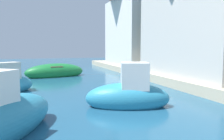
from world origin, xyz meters
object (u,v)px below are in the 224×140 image
(moored_boat_3, at_px, (55,72))
(quayside_tree, at_px, (199,26))
(waterfront_building_annex, at_px, (145,27))
(waterfront_building_main, at_px, (211,11))
(moored_boat_1, at_px, (129,95))

(moored_boat_3, distance_m, quayside_tree, 11.08)
(waterfront_building_annex, xyz_separation_m, quayside_tree, (1.78, -5.10, -0.33))
(waterfront_building_main, distance_m, quayside_tree, 3.58)
(moored_boat_3, relative_size, quayside_tree, 0.91)
(moored_boat_1, bearing_deg, moored_boat_3, -60.07)
(moored_boat_3, xyz_separation_m, waterfront_building_main, (8.33, -6.10, 3.84))
(moored_boat_1, height_order, moored_boat_3, moored_boat_1)
(waterfront_building_annex, height_order, quayside_tree, waterfront_building_annex)
(moored_boat_3, relative_size, waterfront_building_main, 0.58)
(moored_boat_1, relative_size, quayside_tree, 0.67)
(moored_boat_1, distance_m, waterfront_building_main, 8.17)
(waterfront_building_main, height_order, waterfront_building_annex, waterfront_building_main)
(waterfront_building_annex, distance_m, quayside_tree, 5.41)
(moored_boat_1, height_order, quayside_tree, quayside_tree)
(moored_boat_1, xyz_separation_m, quayside_tree, (8.31, 6.25, 3.29))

